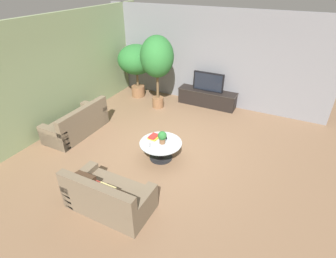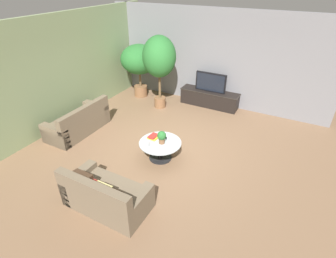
# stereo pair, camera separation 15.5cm
# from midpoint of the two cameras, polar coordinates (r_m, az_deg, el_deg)

# --- Properties ---
(ground_plane) EXTENTS (24.00, 24.00, 0.00)m
(ground_plane) POSITION_cam_midpoint_polar(r_m,az_deg,el_deg) (6.67, -1.52, -4.46)
(ground_plane) COLOR brown
(back_wall_stone) EXTENTS (7.40, 0.12, 3.00)m
(back_wall_stone) POSITION_cam_midpoint_polar(r_m,az_deg,el_deg) (8.77, 8.72, 15.00)
(back_wall_stone) COLOR slate
(back_wall_stone) RESTS_ON ground
(side_wall_left) EXTENTS (0.12, 7.40, 3.00)m
(side_wall_left) POSITION_cam_midpoint_polar(r_m,az_deg,el_deg) (8.03, -22.42, 11.57)
(side_wall_left) COLOR gray
(side_wall_left) RESTS_ON ground
(media_console) EXTENTS (1.93, 0.50, 0.52)m
(media_console) POSITION_cam_midpoint_polar(r_m,az_deg,el_deg) (8.87, 8.01, 6.77)
(media_console) COLOR black
(media_console) RESTS_ON ground
(television) EXTENTS (1.00, 0.13, 0.61)m
(television) POSITION_cam_midpoint_polar(r_m,az_deg,el_deg) (8.66, 8.27, 10.09)
(television) COLOR black
(television) RESTS_ON media_console
(coffee_table) EXTENTS (0.99, 0.99, 0.45)m
(coffee_table) POSITION_cam_midpoint_polar(r_m,az_deg,el_deg) (6.20, -2.30, -4.01)
(coffee_table) COLOR black
(coffee_table) RESTS_ON ground
(couch_by_wall) EXTENTS (0.84, 1.76, 0.84)m
(couch_by_wall) POSITION_cam_midpoint_polar(r_m,az_deg,el_deg) (7.63, -19.72, 1.02)
(couch_by_wall) COLOR brown
(couch_by_wall) RESTS_ON ground
(couch_near_entry) EXTENTS (1.58, 0.84, 0.84)m
(couch_near_entry) POSITION_cam_midpoint_polar(r_m,az_deg,el_deg) (5.15, -13.72, -14.16)
(couch_near_entry) COLOR brown
(couch_near_entry) RESTS_ON ground
(potted_palm_tall) EXTENTS (1.25, 1.25, 1.82)m
(potted_palm_tall) POSITION_cam_midpoint_polar(r_m,az_deg,el_deg) (9.23, -7.40, 14.44)
(potted_palm_tall) COLOR brown
(potted_palm_tall) RESTS_ON ground
(potted_palm_corner) EXTENTS (1.03, 1.03, 2.31)m
(potted_palm_corner) POSITION_cam_midpoint_polar(r_m,az_deg,el_deg) (8.21, -2.97, 15.08)
(potted_palm_corner) COLOR brown
(potted_palm_corner) RESTS_ON ground
(potted_plant_tabletop) EXTENTS (0.21, 0.21, 0.31)m
(potted_plant_tabletop) POSITION_cam_midpoint_polar(r_m,az_deg,el_deg) (6.01, -2.00, -1.69)
(potted_plant_tabletop) COLOR brown
(potted_plant_tabletop) RESTS_ON coffee_table
(book_stack) EXTENTS (0.25, 0.26, 0.07)m
(book_stack) POSITION_cam_midpoint_polar(r_m,az_deg,el_deg) (6.27, -3.89, -1.76)
(book_stack) COLOR gold
(book_stack) RESTS_ON coffee_table
(remote_black) EXTENTS (0.14, 0.14, 0.02)m
(remote_black) POSITION_cam_midpoint_polar(r_m,az_deg,el_deg) (6.26, -1.65, -2.04)
(remote_black) COLOR black
(remote_black) RESTS_ON coffee_table
(remote_silver) EXTENTS (0.11, 0.16, 0.02)m
(remote_silver) POSITION_cam_midpoint_polar(r_m,az_deg,el_deg) (6.06, -4.74, -3.38)
(remote_silver) COLOR gray
(remote_silver) RESTS_ON coffee_table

